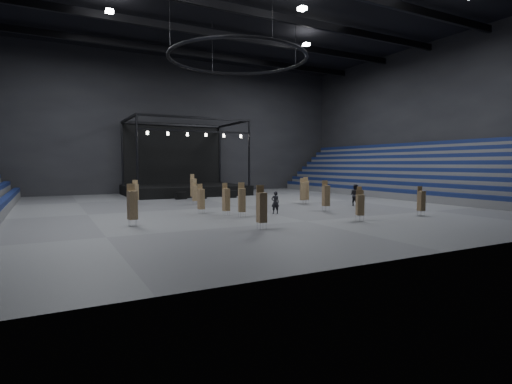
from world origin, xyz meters
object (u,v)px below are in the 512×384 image
chair_stack_1 (421,200)px  chair_stack_2 (226,199)px  chair_stack_4 (306,190)px  chair_stack_5 (303,191)px  chair_stack_8 (326,195)px  chair_stack_13 (360,204)px  chair_stack_6 (242,199)px  chair_stack_10 (360,198)px  chair_stack_3 (306,188)px  chair_stack_14 (136,192)px  flight_case_left (181,196)px  stage (183,183)px  chair_stack_11 (201,199)px  chair_stack_0 (195,193)px  chair_stack_9 (262,207)px  man_center (275,202)px  chair_stack_7 (193,187)px  crew_member (355,195)px  flight_case_right (231,194)px  chair_stack_12 (132,204)px  flight_case_mid (201,195)px

chair_stack_1 → chair_stack_2: 14.38m
chair_stack_4 → chair_stack_5: size_ratio=1.04×
chair_stack_4 → chair_stack_8: (-2.05, -5.72, -0.02)m
chair_stack_13 → chair_stack_6: bearing=163.7°
chair_stack_6 → chair_stack_10: (10.30, -0.83, -0.24)m
chair_stack_3 → chair_stack_10: size_ratio=1.20×
chair_stack_4 → chair_stack_14: (-14.62, 6.90, -0.09)m
chair_stack_2 → flight_case_left: bearing=77.9°
stage → chair_stack_1: bearing=-71.9°
chair_stack_6 → chair_stack_11: (-1.90, 3.21, -0.10)m
chair_stack_6 → chair_stack_8: (7.69, 0.30, 0.01)m
chair_stack_0 → chair_stack_13: size_ratio=1.00×
chair_stack_6 → chair_stack_9: (-1.28, -5.30, 0.05)m
chair_stack_9 → man_center: chair_stack_9 is taller
chair_stack_10 → chair_stack_5: bearing=116.0°
chair_stack_0 → chair_stack_3: bearing=-3.0°
chair_stack_7 → chair_stack_8: size_ratio=1.11×
chair_stack_3 → crew_member: 7.33m
chair_stack_1 → crew_member: bearing=92.9°
chair_stack_9 → man_center: size_ratio=1.50×
flight_case_left → flight_case_right: flight_case_right is taller
chair_stack_7 → chair_stack_11: (-3.24, -11.26, -0.22)m
chair_stack_14 → chair_stack_12: bearing=-100.4°
chair_stack_3 → crew_member: chair_stack_3 is taller
chair_stack_4 → chair_stack_7: chair_stack_7 is taller
flight_case_left → flight_case_right: size_ratio=0.96×
chair_stack_8 → crew_member: bearing=29.6°
chair_stack_5 → chair_stack_13: (-3.10, -11.23, -0.15)m
chair_stack_7 → chair_stack_14: chair_stack_7 is taller
chair_stack_7 → chair_stack_5: bearing=-63.2°
chair_stack_13 → chair_stack_9: bearing=-155.8°
flight_case_left → chair_stack_7: 2.17m
chair_stack_8 → man_center: (-4.51, 0.41, -0.42)m
chair_stack_8 → chair_stack_11: chair_stack_8 is taller
chair_stack_6 → flight_case_left: bearing=102.9°
man_center → chair_stack_8: bearing=-171.6°
chair_stack_1 → chair_stack_2: size_ratio=0.90×
chair_stack_3 → crew_member: size_ratio=1.20×
chair_stack_6 → chair_stack_5: bearing=47.2°
chair_stack_8 → chair_stack_13: bearing=-97.1°
flight_case_mid → chair_stack_14: 8.07m
chair_stack_7 → chair_stack_14: size_ratio=1.20×
chair_stack_4 → chair_stack_8: chair_stack_4 is taller
chair_stack_12 → chair_stack_10: bearing=-10.4°
chair_stack_1 → chair_stack_7: chair_stack_7 is taller
chair_stack_2 → man_center: (3.84, -0.61, -0.37)m
flight_case_right → chair_stack_4: chair_stack_4 is taller
flight_case_mid → chair_stack_11: size_ratio=0.52×
chair_stack_9 → stage: bearing=83.0°
chair_stack_1 → chair_stack_9: size_ratio=0.84×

